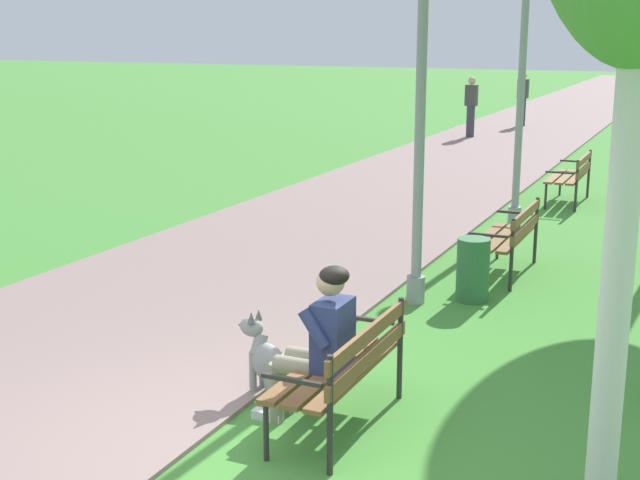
{
  "coord_description": "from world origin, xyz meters",
  "views": [
    {
      "loc": [
        2.85,
        -4.79,
        2.91
      ],
      "look_at": [
        -0.63,
        2.81,
        0.9
      ],
      "focal_mm": 49.41,
      "sensor_mm": 36.0,
      "label": 1
    }
  ],
  "objects": [
    {
      "name": "pedestrian_distant",
      "position": [
        -3.4,
        18.67,
        0.84
      ],
      "size": [
        0.32,
        0.22,
        1.65
      ],
      "color": "#383842",
      "rests_on": "ground"
    },
    {
      "name": "pedestrian_further_distant",
      "position": [
        -2.71,
        22.0,
        0.84
      ],
      "size": [
        0.32,
        0.22,
        1.65
      ],
      "color": "#383842",
      "rests_on": "ground"
    },
    {
      "name": "park_bench_far",
      "position": [
        0.6,
        10.41,
        0.51
      ],
      "size": [
        0.55,
        1.5,
        0.85
      ],
      "color": "brown",
      "rests_on": "ground"
    },
    {
      "name": "paved_path",
      "position": [
        -2.4,
        24.0,
        0.02
      ],
      "size": [
        4.1,
        60.0,
        0.04
      ],
      "primitive_type": "cube",
      "color": "gray",
      "rests_on": "ground"
    },
    {
      "name": "person_seated_on_near_bench",
      "position": [
        0.28,
        0.8,
        0.68
      ],
      "size": [
        0.74,
        0.49,
        1.25
      ],
      "color": "gray",
      "rests_on": "ground"
    },
    {
      "name": "park_bench_near",
      "position": [
        0.49,
        0.81,
        0.51
      ],
      "size": [
        0.55,
        1.5,
        0.85
      ],
      "color": "brown",
      "rests_on": "ground"
    },
    {
      "name": "litter_bin",
      "position": [
        0.52,
        4.31,
        0.35
      ],
      "size": [
        0.36,
        0.36,
        0.7
      ],
      "primitive_type": "cylinder",
      "color": "#2D6638",
      "rests_on": "ground"
    },
    {
      "name": "ground_plane",
      "position": [
        0.0,
        0.0,
        0.0
      ],
      "size": [
        120.0,
        120.0,
        0.0
      ],
      "primitive_type": "plane",
      "color": "#478E38"
    },
    {
      "name": "dog_grey",
      "position": [
        -0.24,
        1.07,
        0.26
      ],
      "size": [
        0.82,
        0.37,
        0.71
      ],
      "color": "gray",
      "rests_on": "ground"
    },
    {
      "name": "park_bench_mid",
      "position": [
        0.64,
        5.53,
        0.51
      ],
      "size": [
        0.55,
        1.5,
        0.85
      ],
      "color": "brown",
      "rests_on": "ground"
    },
    {
      "name": "lamp_post_near",
      "position": [
        -0.02,
        3.98,
        2.21
      ],
      "size": [
        0.24,
        0.24,
        4.26
      ],
      "color": "gray",
      "rests_on": "ground"
    },
    {
      "name": "lamp_post_mid",
      "position": [
        0.11,
        8.25,
        2.02
      ],
      "size": [
        0.24,
        0.24,
        3.91
      ],
      "color": "gray",
      "rests_on": "ground"
    }
  ]
}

